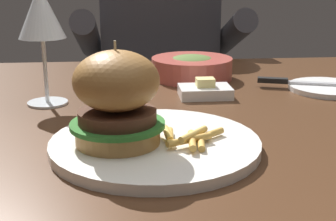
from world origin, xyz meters
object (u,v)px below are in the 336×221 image
object	(u,v)px
table_knife	(302,82)
butter_dish	(205,91)
main_plate	(155,144)
diner_person	(159,97)
burger_sandwich	(117,98)
soup_bowl	(192,67)
wine_glass	(41,15)
bread_plate	(328,88)

from	to	relation	value
table_knife	butter_dish	size ratio (longest dim) A/B	2.18
main_plate	diner_person	size ratio (longest dim) A/B	0.24
burger_sandwich	table_knife	xyz separation A→B (m)	(0.36, 0.31, -0.06)
main_plate	soup_bowl	size ratio (longest dim) A/B	1.58
table_knife	wine_glass	bearing A→B (deg)	-172.77
burger_sandwich	butter_dish	size ratio (longest dim) A/B	1.37
butter_dish	diner_person	distance (m)	0.68
bread_plate	soup_bowl	xyz separation A→B (m)	(-0.25, 0.13, 0.02)
table_knife	diner_person	world-z (taller)	diner_person
butter_dish	main_plate	bearing A→B (deg)	-113.38
main_plate	burger_sandwich	world-z (taller)	burger_sandwich
main_plate	soup_bowl	bearing A→B (deg)	75.31
bread_plate	diner_person	world-z (taller)	diner_person
burger_sandwich	diner_person	world-z (taller)	diner_person
wine_glass	soup_bowl	xyz separation A→B (m)	(0.28, 0.18, -0.13)
main_plate	butter_dish	distance (m)	0.28
wine_glass	diner_person	distance (m)	0.79
main_plate	wine_glass	world-z (taller)	wine_glass
main_plate	wine_glass	xyz separation A→B (m)	(-0.18, 0.24, 0.15)
burger_sandwich	soup_bowl	xyz separation A→B (m)	(0.16, 0.42, -0.05)
butter_dish	wine_glass	bearing A→B (deg)	-175.96
burger_sandwich	diner_person	xyz separation A→B (m)	(0.12, 0.92, -0.25)
diner_person	table_knife	bearing A→B (deg)	-68.64
main_plate	burger_sandwich	xyz separation A→B (m)	(-0.05, -0.01, 0.07)
table_knife	diner_person	xyz separation A→B (m)	(-0.24, 0.61, -0.19)
main_plate	table_knife	world-z (taller)	table_knife
soup_bowl	diner_person	world-z (taller)	diner_person
burger_sandwich	diner_person	bearing A→B (deg)	82.38
burger_sandwich	butter_dish	bearing A→B (deg)	58.98
main_plate	bread_plate	world-z (taller)	main_plate
butter_dish	soup_bowl	size ratio (longest dim) A/B	0.55
main_plate	bread_plate	bearing A→B (deg)	38.10
burger_sandwich	diner_person	size ratio (longest dim) A/B	0.11
diner_person	burger_sandwich	bearing A→B (deg)	-97.62
soup_bowl	diner_person	xyz separation A→B (m)	(-0.03, 0.50, -0.20)
wine_glass	bread_plate	bearing A→B (deg)	5.00
butter_dish	diner_person	bearing A→B (deg)	93.20
butter_dish	bread_plate	bearing A→B (deg)	6.10
main_plate	wine_glass	distance (m)	0.33
table_knife	bread_plate	bearing A→B (deg)	-17.42
wine_glass	soup_bowl	world-z (taller)	wine_glass
burger_sandwich	wine_glass	bearing A→B (deg)	117.32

